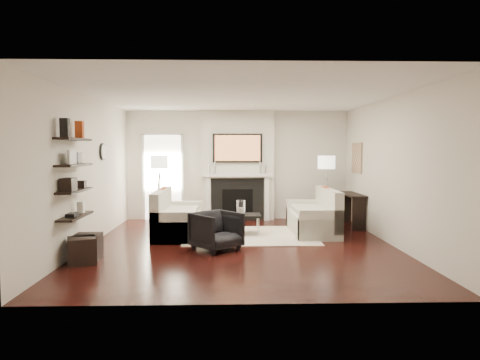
{
  "coord_description": "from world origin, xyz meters",
  "views": [
    {
      "loc": [
        -0.24,
        -7.69,
        1.73
      ],
      "look_at": [
        0.0,
        0.6,
        1.15
      ],
      "focal_mm": 32.0,
      "sensor_mm": 36.0,
      "label": 1
    }
  ],
  "objects_px": {
    "lamp_left_shade": "(159,162)",
    "lamp_right_shade": "(326,162)",
    "armchair": "(216,229)",
    "coffee_table": "(234,215)",
    "loveseat_left_base": "(178,225)",
    "ottoman_near": "(88,247)",
    "loveseat_right_base": "(312,223)"
  },
  "relations": [
    {
      "from": "ottoman_near",
      "to": "lamp_left_shade",
      "type": "bearing_deg",
      "value": 79.47
    },
    {
      "from": "coffee_table",
      "to": "armchair",
      "type": "relative_size",
      "value": 1.51
    },
    {
      "from": "lamp_left_shade",
      "to": "ottoman_near",
      "type": "relative_size",
      "value": 1.0
    },
    {
      "from": "loveseat_left_base",
      "to": "lamp_left_shade",
      "type": "bearing_deg",
      "value": 112.3
    },
    {
      "from": "lamp_right_shade",
      "to": "armchair",
      "type": "bearing_deg",
      "value": -134.97
    },
    {
      "from": "armchair",
      "to": "lamp_right_shade",
      "type": "height_order",
      "value": "lamp_right_shade"
    },
    {
      "from": "coffee_table",
      "to": "lamp_left_shade",
      "type": "height_order",
      "value": "lamp_left_shade"
    },
    {
      "from": "lamp_left_shade",
      "to": "lamp_right_shade",
      "type": "xyz_separation_m",
      "value": [
        3.9,
        -0.27,
        0.0
      ]
    },
    {
      "from": "lamp_left_shade",
      "to": "lamp_right_shade",
      "type": "relative_size",
      "value": 1.0
    },
    {
      "from": "loveseat_left_base",
      "to": "coffee_table",
      "type": "xyz_separation_m",
      "value": [
        1.13,
        0.03,
        0.19
      ]
    },
    {
      "from": "lamp_right_shade",
      "to": "ottoman_near",
      "type": "bearing_deg",
      "value": -145.83
    },
    {
      "from": "ottoman_near",
      "to": "lamp_right_shade",
      "type": "bearing_deg",
      "value": 34.17
    },
    {
      "from": "loveseat_right_base",
      "to": "ottoman_near",
      "type": "distance_m",
      "value": 4.49
    },
    {
      "from": "coffee_table",
      "to": "lamp_right_shade",
      "type": "relative_size",
      "value": 2.75
    },
    {
      "from": "armchair",
      "to": "lamp_right_shade",
      "type": "relative_size",
      "value": 1.83
    },
    {
      "from": "lamp_left_shade",
      "to": "lamp_right_shade",
      "type": "height_order",
      "value": "same"
    },
    {
      "from": "coffee_table",
      "to": "lamp_left_shade",
      "type": "bearing_deg",
      "value": 140.25
    },
    {
      "from": "ottoman_near",
      "to": "coffee_table",
      "type": "bearing_deg",
      "value": 38.92
    },
    {
      "from": "lamp_left_shade",
      "to": "ottoman_near",
      "type": "xyz_separation_m",
      "value": [
        -0.62,
        -3.33,
        -1.25
      ]
    },
    {
      "from": "loveseat_right_base",
      "to": "lamp_right_shade",
      "type": "relative_size",
      "value": 4.5
    },
    {
      "from": "armchair",
      "to": "loveseat_right_base",
      "type": "bearing_deg",
      "value": -3.53
    },
    {
      "from": "loveseat_left_base",
      "to": "lamp_left_shade",
      "type": "xyz_separation_m",
      "value": [
        -0.6,
        1.47,
        1.24
      ]
    },
    {
      "from": "armchair",
      "to": "coffee_table",
      "type": "bearing_deg",
      "value": 36.18
    },
    {
      "from": "coffee_table",
      "to": "lamp_left_shade",
      "type": "distance_m",
      "value": 2.48
    },
    {
      "from": "coffee_table",
      "to": "ottoman_near",
      "type": "xyz_separation_m",
      "value": [
        -2.35,
        -1.9,
        -0.2
      ]
    },
    {
      "from": "loveseat_right_base",
      "to": "lamp_left_shade",
      "type": "height_order",
      "value": "lamp_left_shade"
    },
    {
      "from": "loveseat_left_base",
      "to": "lamp_left_shade",
      "type": "height_order",
      "value": "lamp_left_shade"
    },
    {
      "from": "loveseat_left_base",
      "to": "ottoman_near",
      "type": "height_order",
      "value": "loveseat_left_base"
    },
    {
      "from": "lamp_left_shade",
      "to": "armchair",
      "type": "bearing_deg",
      "value": -62.85
    },
    {
      "from": "ottoman_near",
      "to": "armchair",
      "type": "bearing_deg",
      "value": 15.9
    },
    {
      "from": "lamp_right_shade",
      "to": "loveseat_right_base",
      "type": "bearing_deg",
      "value": -117.1
    },
    {
      "from": "loveseat_right_base",
      "to": "lamp_left_shade",
      "type": "distance_m",
      "value": 3.82
    }
  ]
}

